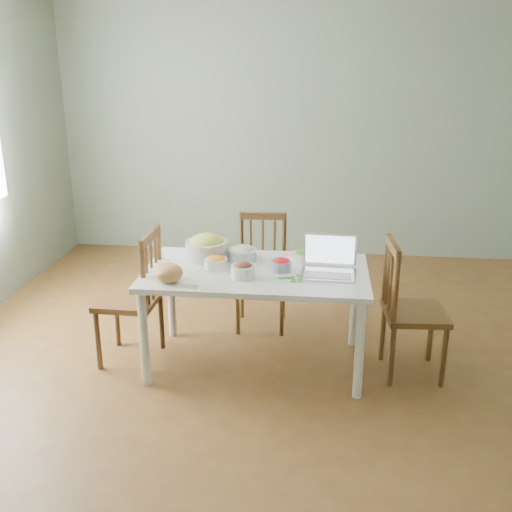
# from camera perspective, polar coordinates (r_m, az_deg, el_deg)

# --- Properties ---
(floor) EXTENTS (5.00, 5.00, 0.00)m
(floor) POSITION_cam_1_polar(r_m,az_deg,el_deg) (4.33, 2.06, -10.13)
(floor) COLOR #522F17
(floor) RESTS_ON ground
(wall_back) EXTENTS (5.00, 0.00, 2.70)m
(wall_back) POSITION_cam_1_polar(r_m,az_deg,el_deg) (6.32, 3.99, 12.09)
(wall_back) COLOR slate
(wall_back) RESTS_ON ground
(wall_front) EXTENTS (5.00, 0.00, 2.70)m
(wall_front) POSITION_cam_1_polar(r_m,az_deg,el_deg) (1.50, -4.81, -11.28)
(wall_front) COLOR slate
(wall_front) RESTS_ON ground
(dining_table) EXTENTS (1.50, 0.85, 0.71)m
(dining_table) POSITION_cam_1_polar(r_m,az_deg,el_deg) (4.16, 0.00, -5.90)
(dining_table) COLOR white
(dining_table) RESTS_ON floor
(chair_far) EXTENTS (0.41, 0.39, 0.90)m
(chair_far) POSITION_cam_1_polar(r_m,az_deg,el_deg) (4.69, 0.49, -1.69)
(chair_far) COLOR #402812
(chair_far) RESTS_ON floor
(chair_left) EXTENTS (0.42, 0.44, 0.96)m
(chair_left) POSITION_cam_1_polar(r_m,az_deg,el_deg) (4.27, -12.09, -3.84)
(chair_left) COLOR #402812
(chair_left) RESTS_ON floor
(chair_right) EXTENTS (0.43, 0.45, 0.94)m
(chair_right) POSITION_cam_1_polar(r_m,az_deg,el_deg) (4.13, 14.95, -4.98)
(chair_right) COLOR #402812
(chair_right) RESTS_ON floor
(bread_boule) EXTENTS (0.19, 0.19, 0.12)m
(bread_boule) POSITION_cam_1_polar(r_m,az_deg,el_deg) (3.85, -8.35, -1.60)
(bread_boule) COLOR #BE8247
(bread_boule) RESTS_ON dining_table
(butter_stick) EXTENTS (0.11, 0.06, 0.03)m
(butter_stick) POSITION_cam_1_polar(r_m,az_deg,el_deg) (3.75, -6.35, -2.80)
(butter_stick) COLOR white
(butter_stick) RESTS_ON dining_table
(bowl_squash) EXTENTS (0.33, 0.33, 0.17)m
(bowl_squash) POSITION_cam_1_polar(r_m,az_deg,el_deg) (4.24, -4.72, 0.89)
(bowl_squash) COLOR #CBD13A
(bowl_squash) RESTS_ON dining_table
(bowl_carrot) EXTENTS (0.16, 0.16, 0.09)m
(bowl_carrot) POSITION_cam_1_polar(r_m,az_deg,el_deg) (4.05, -3.84, -0.59)
(bowl_carrot) COLOR orange
(bowl_carrot) RESTS_ON dining_table
(bowl_onion) EXTENTS (0.20, 0.20, 0.11)m
(bowl_onion) POSITION_cam_1_polar(r_m,az_deg,el_deg) (4.20, -1.30, 0.28)
(bowl_onion) COLOR beige
(bowl_onion) RESTS_ON dining_table
(bowl_mushroom) EXTENTS (0.19, 0.19, 0.10)m
(bowl_mushroom) POSITION_cam_1_polar(r_m,az_deg,el_deg) (3.89, -1.24, -1.34)
(bowl_mushroom) COLOR #4C1F12
(bowl_mushroom) RESTS_ON dining_table
(bowl_redpep) EXTENTS (0.16, 0.16, 0.09)m
(bowl_redpep) POSITION_cam_1_polar(r_m,az_deg,el_deg) (4.01, 2.41, -0.81)
(bowl_redpep) COLOR red
(bowl_redpep) RESTS_ON dining_table
(bowl_broccoli) EXTENTS (0.19, 0.19, 0.09)m
(bowl_broccoli) POSITION_cam_1_polar(r_m,az_deg,el_deg) (4.18, 4.57, 0.02)
(bowl_broccoli) COLOR #224C1B
(bowl_broccoli) RESTS_ON dining_table
(flatbread) EXTENTS (0.20, 0.20, 0.02)m
(flatbread) POSITION_cam_1_polar(r_m,az_deg,el_deg) (4.31, 4.31, 0.10)
(flatbread) COLOR #D0B480
(flatbread) RESTS_ON dining_table
(basil_bunch) EXTENTS (0.19, 0.19, 0.02)m
(basil_bunch) POSITION_cam_1_polar(r_m,az_deg,el_deg) (3.88, 3.31, -2.01)
(basil_bunch) COLOR #207024
(basil_bunch) RESTS_ON dining_table
(laptop) EXTENTS (0.37, 0.31, 0.25)m
(laptop) POSITION_cam_1_polar(r_m,az_deg,el_deg) (3.91, 6.96, -0.15)
(laptop) COLOR silver
(laptop) RESTS_ON dining_table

